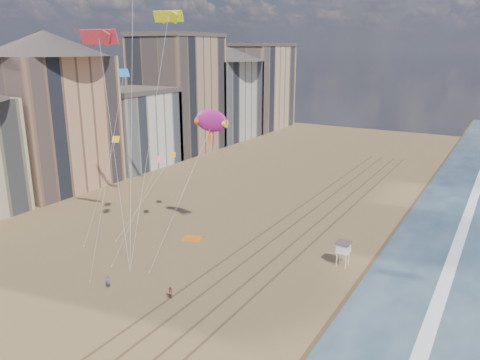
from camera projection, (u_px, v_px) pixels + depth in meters
The scene contains 11 objects.
wet_sand at pixel (422, 244), 62.53m from camera, with size 260.00×260.00×0.00m, color #42301E.
foam at pixel (456, 251), 60.48m from camera, with size 260.00×260.00×0.00m, color white.
tracks at pixel (278, 245), 62.25m from camera, with size 7.68×120.00×0.01m.
buildings at pixel (163, 100), 111.67m from camera, with size 34.72×131.35×29.00m.
lifeguard_stand at pixel (343, 248), 55.76m from camera, with size 1.69×1.69×3.05m.
grounded_kite at pixel (193, 238), 64.16m from camera, with size 2.52×1.60×0.29m, color orange.
show_kite at pixel (211, 121), 58.56m from camera, with size 4.59×6.02×19.69m.
kite_flyer_a at pixel (108, 282), 50.85m from camera, with size 0.57×0.38×1.57m, color #54566C.
kite_flyer_b at pixel (170, 293), 48.68m from camera, with size 0.69×0.54×1.43m, color #8C5547.
parafoils at pixel (134, 6), 56.98m from camera, with size 8.51×16.78×9.07m.
small_kites at pixel (140, 128), 60.88m from camera, with size 11.14×16.13×13.34m.
Camera 1 is at (27.31, -22.23, 25.20)m, focal length 35.00 mm.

